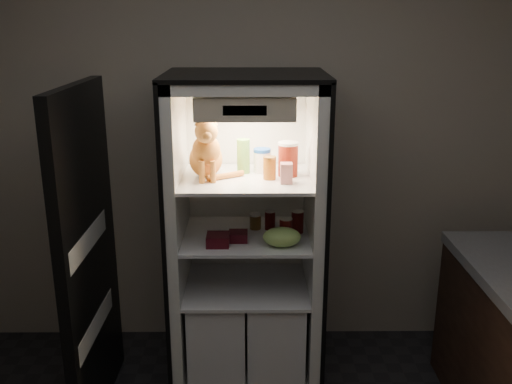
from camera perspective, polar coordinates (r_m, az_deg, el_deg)
room_shell at (r=1.90m, az=-1.48°, el=0.29°), size 3.60×3.60×3.60m
refrigerator at (r=3.49m, az=-0.97°, el=-6.13°), size 0.90×0.72×1.88m
fridge_door at (r=3.23m, az=-16.41°, el=-6.49°), size 0.07×0.87×1.85m
tabby_cat at (r=3.23m, az=-4.99°, el=3.88°), size 0.33×0.37×0.38m
parmesan_shaker at (r=3.33m, az=-1.27°, el=3.61°), size 0.08×0.08×0.20m
mayo_tub at (r=3.35m, az=0.61°, el=3.18°), size 0.10×0.10×0.14m
salsa_jar at (r=3.21m, az=1.37°, el=2.43°), size 0.07×0.07×0.13m
pepper_jar at (r=3.27m, az=3.23°, el=3.31°), size 0.12×0.12×0.20m
cream_carton at (r=3.13m, az=3.05°, el=1.89°), size 0.07×0.07×0.11m
soda_can_a at (r=3.43m, az=1.41°, el=-2.83°), size 0.06×0.06×0.12m
soda_can_b at (r=3.39m, az=4.17°, el=-2.96°), size 0.07×0.07×0.13m
soda_can_c at (r=3.26m, az=2.99°, el=-3.78°), size 0.07×0.07×0.14m
condiment_jar at (r=3.44m, az=-0.07°, el=-2.94°), size 0.07×0.07×0.10m
grape_bag at (r=3.19m, az=2.61°, el=-4.52°), size 0.21×0.16×0.11m
berry_box_left at (r=3.21m, az=-3.82°, el=-4.79°), size 0.13×0.13×0.06m
berry_box_right at (r=3.27m, az=-1.79°, el=-4.44°), size 0.11×0.11×0.05m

